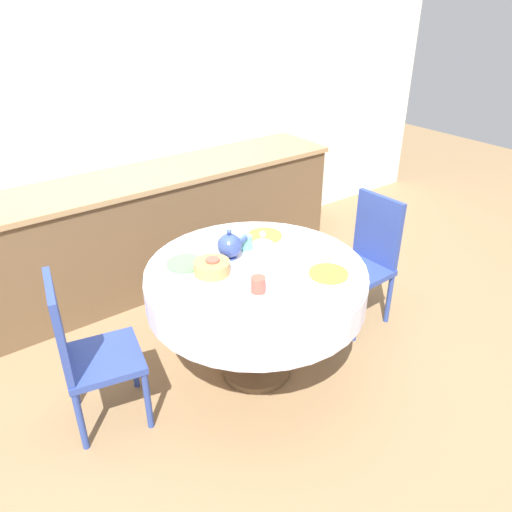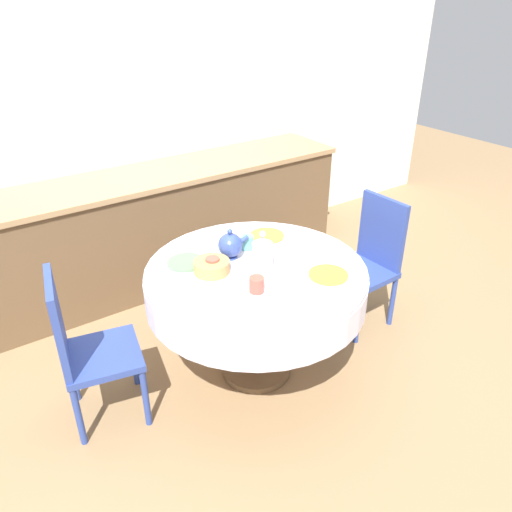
{
  "view_description": "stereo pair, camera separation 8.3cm",
  "coord_description": "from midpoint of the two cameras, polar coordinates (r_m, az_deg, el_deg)",
  "views": [
    {
      "loc": [
        -1.48,
        -1.98,
        2.19
      ],
      "look_at": [
        0.0,
        0.0,
        0.84
      ],
      "focal_mm": 35.0,
      "sensor_mm": 36.0,
      "label": 1
    },
    {
      "loc": [
        -1.41,
        -2.03,
        2.19
      ],
      "look_at": [
        0.0,
        0.0,
        0.84
      ],
      "focal_mm": 35.0,
      "sensor_mm": 36.0,
      "label": 2
    }
  ],
  "objects": [
    {
      "name": "cup_far_left",
      "position": [
        2.81,
        -5.8,
        -1.11
      ],
      "size": [
        0.08,
        0.08,
        0.09
      ],
      "primitive_type": "cylinder",
      "color": "#CC4C3D",
      "rests_on": "dining_table"
    },
    {
      "name": "chair_left",
      "position": [
        3.59,
        11.79,
        -0.01
      ],
      "size": [
        0.41,
        0.41,
        0.93
      ],
      "rotation": [
        0.0,
        0.0,
        -4.68
      ],
      "color": "#2D428E",
      "rests_on": "ground_plane"
    },
    {
      "name": "ground_plane",
      "position": [
        3.3,
        -0.74,
        -12.9
      ],
      "size": [
        12.0,
        12.0,
        0.0
      ],
      "primitive_type": "plane",
      "color": "#8E704C"
    },
    {
      "name": "dining_table",
      "position": [
        2.92,
        -0.81,
        -3.54
      ],
      "size": [
        1.28,
        1.28,
        0.76
      ],
      "color": "brown",
      "rests_on": "ground_plane"
    },
    {
      "name": "wall_back",
      "position": [
        4.12,
        -15.9,
        15.15
      ],
      "size": [
        7.0,
        0.05,
        2.6
      ],
      "color": "silver",
      "rests_on": "ground_plane"
    },
    {
      "name": "kitchen_counter",
      "position": [
        4.1,
        -12.56,
        3.0
      ],
      "size": [
        3.24,
        0.64,
        0.92
      ],
      "color": "brown",
      "rests_on": "ground_plane"
    },
    {
      "name": "cup_far_right",
      "position": [
        3.05,
        -1.96,
        1.54
      ],
      "size": [
        0.08,
        0.08,
        0.09
      ],
      "primitive_type": "cylinder",
      "color": "#5BA39E",
      "rests_on": "dining_table"
    },
    {
      "name": "plate_far_right",
      "position": [
        3.21,
        0.28,
        2.35
      ],
      "size": [
        0.22,
        0.22,
        0.01
      ],
      "primitive_type": "cylinder",
      "color": "orange",
      "rests_on": "dining_table"
    },
    {
      "name": "chair_right",
      "position": [
        2.83,
        -19.77,
        -10.04
      ],
      "size": [
        0.48,
        0.48,
        0.93
      ],
      "rotation": [
        0.0,
        0.0,
        -1.78
      ],
      "color": "#2D428E",
      "rests_on": "ground_plane"
    },
    {
      "name": "teapot",
      "position": [
        2.93,
        -3.84,
        1.19
      ],
      "size": [
        0.2,
        0.15,
        0.19
      ],
      "color": "#33478E",
      "rests_on": "dining_table"
    },
    {
      "name": "coffee_carafe",
      "position": [
        2.78,
        -0.1,
        0.2
      ],
      "size": [
        0.12,
        0.12,
        0.25
      ],
      "color": "#B2B2B7",
      "rests_on": "dining_table"
    },
    {
      "name": "plate_near_right",
      "position": [
        2.81,
        7.45,
        -2.01
      ],
      "size": [
        0.22,
        0.22,
        0.01
      ],
      "primitive_type": "cylinder",
      "color": "orange",
      "rests_on": "dining_table"
    },
    {
      "name": "bread_basket",
      "position": [
        2.81,
        -5.9,
        -1.31
      ],
      "size": [
        0.2,
        0.2,
        0.07
      ],
      "primitive_type": "cylinder",
      "color": "#AD844C",
      "rests_on": "dining_table"
    },
    {
      "name": "cup_near_right",
      "position": [
        2.88,
        3.98,
        -0.17
      ],
      "size": [
        0.08,
        0.08,
        0.09
      ],
      "primitive_type": "cylinder",
      "color": "white",
      "rests_on": "dining_table"
    },
    {
      "name": "cup_near_left",
      "position": [
        2.62,
        -0.65,
        -3.3
      ],
      "size": [
        0.08,
        0.08,
        0.09
      ],
      "primitive_type": "cylinder",
      "color": "#CC4C3D",
      "rests_on": "dining_table"
    },
    {
      "name": "plate_far_left",
      "position": [
        2.92,
        -8.88,
        -0.86
      ],
      "size": [
        0.22,
        0.22,
        0.01
      ],
      "primitive_type": "cylinder",
      "color": "#5BA85B",
      "rests_on": "dining_table"
    },
    {
      "name": "plate_near_left",
      "position": [
        2.53,
        -4.08,
        -5.7
      ],
      "size": [
        0.22,
        0.22,
        0.01
      ],
      "primitive_type": "cylinder",
      "color": "white",
      "rests_on": "dining_table"
    }
  ]
}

